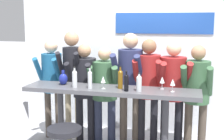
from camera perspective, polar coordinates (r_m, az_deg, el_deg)
back_wall at (r=5.67m, az=3.22°, el=3.38°), size 4.12×0.12×2.88m
tasting_table at (r=4.50m, az=-0.25°, el=-5.49°), size 2.52×0.52×1.06m
person_far_left at (r=5.36m, az=-10.94°, el=-1.32°), size 0.43×0.54×1.70m
person_left at (r=5.14m, az=-7.30°, el=-0.41°), size 0.41×0.56×1.84m
person_center_left at (r=5.06m, az=-5.03°, el=-2.36°), size 0.46×0.54×1.64m
person_center at (r=4.98m, az=-1.35°, el=-2.95°), size 0.52×0.59×1.59m
person_center_right at (r=4.89m, az=3.31°, el=-1.36°), size 0.48×0.59×1.82m
person_right at (r=4.84m, az=6.66°, el=-2.14°), size 0.44×0.55×1.73m
person_far_right at (r=4.83m, az=11.07°, el=-2.60°), size 0.54×0.63×1.71m
person_rightmost at (r=4.82m, az=15.25°, el=-3.17°), size 0.47×0.56×1.66m
wine_bottle_0 at (r=4.26m, az=4.96°, el=-2.30°), size 0.07×0.07×0.26m
wine_bottle_1 at (r=4.51m, az=-6.85°, el=-1.45°), size 0.07×0.07×0.30m
wine_bottle_2 at (r=4.41m, az=1.53°, el=-1.53°), size 0.07×0.07×0.32m
wine_bottle_3 at (r=4.25m, az=2.64°, el=-2.18°), size 0.06×0.06×0.29m
wine_bottle_4 at (r=4.41m, az=-4.06°, el=-1.62°), size 0.06×0.06×0.31m
wine_glass_0 at (r=4.30m, az=11.04°, el=-2.28°), size 0.07×0.07×0.18m
wine_glass_1 at (r=4.43m, az=9.17°, el=-1.87°), size 0.07×0.07×0.18m
wine_glass_2 at (r=4.40m, az=-1.62°, el=-1.83°), size 0.07×0.07×0.18m
decorative_vase at (r=4.73m, az=-8.91°, el=-1.60°), size 0.13×0.13×0.22m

